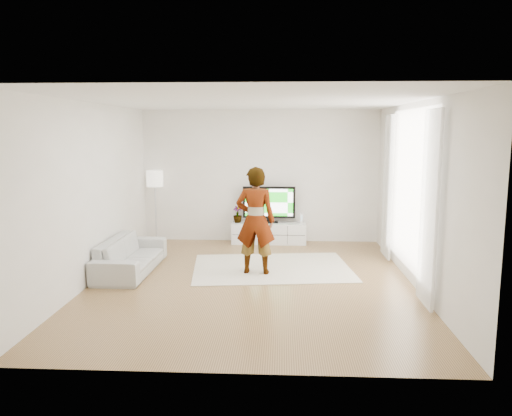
# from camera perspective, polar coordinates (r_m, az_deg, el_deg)

# --- Properties ---
(floor) EXTENTS (6.00, 6.00, 0.00)m
(floor) POSITION_cam_1_polar(r_m,az_deg,el_deg) (7.96, -0.48, -8.46)
(floor) COLOR #A27C49
(floor) RESTS_ON ground
(ceiling) EXTENTS (6.00, 6.00, 0.00)m
(ceiling) POSITION_cam_1_polar(r_m,az_deg,el_deg) (7.61, -0.51, 12.11)
(ceiling) COLOR white
(ceiling) RESTS_ON wall_back
(wall_left) EXTENTS (0.02, 6.00, 2.80)m
(wall_left) POSITION_cam_1_polar(r_m,az_deg,el_deg) (8.20, -18.23, 1.63)
(wall_left) COLOR white
(wall_left) RESTS_ON floor
(wall_right) EXTENTS (0.02, 6.00, 2.80)m
(wall_right) POSITION_cam_1_polar(r_m,az_deg,el_deg) (7.91, 17.90, 1.39)
(wall_right) COLOR white
(wall_right) RESTS_ON floor
(wall_back) EXTENTS (5.00, 0.02, 2.80)m
(wall_back) POSITION_cam_1_polar(r_m,az_deg,el_deg) (10.64, 0.49, 3.65)
(wall_back) COLOR white
(wall_back) RESTS_ON floor
(wall_front) EXTENTS (5.00, 0.02, 2.80)m
(wall_front) POSITION_cam_1_polar(r_m,az_deg,el_deg) (4.71, -2.73, -3.06)
(wall_front) COLOR white
(wall_front) RESTS_ON floor
(window) EXTENTS (0.01, 2.60, 2.50)m
(window) POSITION_cam_1_polar(r_m,az_deg,el_deg) (8.19, 17.25, 2.02)
(window) COLOR white
(window) RESTS_ON wall_right
(curtain_near) EXTENTS (0.04, 0.70, 2.60)m
(curtain_near) POSITION_cam_1_polar(r_m,az_deg,el_deg) (6.93, 19.17, -0.09)
(curtain_near) COLOR white
(curtain_near) RESTS_ON floor
(curtain_far) EXTENTS (0.04, 0.70, 2.60)m
(curtain_far) POSITION_cam_1_polar(r_m,az_deg,el_deg) (9.44, 14.83, 2.38)
(curtain_far) COLOR white
(curtain_far) RESTS_ON floor
(media_console) EXTENTS (1.56, 0.44, 0.44)m
(media_console) POSITION_cam_1_polar(r_m,az_deg,el_deg) (10.57, 1.48, -2.86)
(media_console) COLOR white
(media_console) RESTS_ON floor
(television) EXTENTS (1.10, 0.22, 0.77)m
(television) POSITION_cam_1_polar(r_m,az_deg,el_deg) (10.49, 1.50, 0.57)
(television) COLOR black
(television) RESTS_ON media_console
(game_console) EXTENTS (0.05, 0.15, 0.21)m
(game_console) POSITION_cam_1_polar(r_m,az_deg,el_deg) (10.51, 5.21, -1.17)
(game_console) COLOR white
(game_console) RESTS_ON media_console
(potted_plant) EXTENTS (0.23, 0.23, 0.35)m
(potted_plant) POSITION_cam_1_polar(r_m,az_deg,el_deg) (10.54, -2.12, -0.72)
(potted_plant) COLOR #3F7238
(potted_plant) RESTS_ON media_console
(rug) EXTENTS (2.89, 2.24, 0.01)m
(rug) POSITION_cam_1_polar(r_m,az_deg,el_deg) (8.73, 1.82, -6.83)
(rug) COLOR beige
(rug) RESTS_ON floor
(player) EXTENTS (0.67, 0.47, 1.78)m
(player) POSITION_cam_1_polar(r_m,az_deg,el_deg) (8.21, -0.06, -1.43)
(player) COLOR #334772
(player) RESTS_ON rug
(sofa) EXTENTS (0.78, 1.95, 0.57)m
(sofa) POSITION_cam_1_polar(r_m,az_deg,el_deg) (8.73, -14.11, -5.24)
(sofa) COLOR #B0B0AB
(sofa) RESTS_ON floor
(floor_lamp) EXTENTS (0.34, 0.34, 1.54)m
(floor_lamp) POSITION_cam_1_polar(r_m,az_deg,el_deg) (10.67, -11.48, 2.95)
(floor_lamp) COLOR silver
(floor_lamp) RESTS_ON floor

